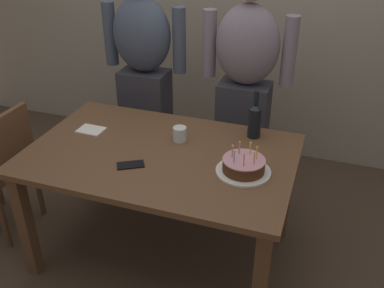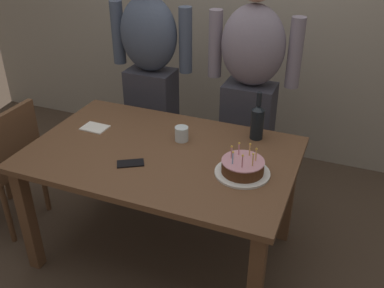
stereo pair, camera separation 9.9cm
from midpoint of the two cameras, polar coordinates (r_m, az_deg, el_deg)
ground_plane at (r=2.89m, az=-4.64°, el=-13.80°), size 10.00×10.00×0.00m
dining_table at (r=2.50m, az=-5.23°, el=-3.01°), size 1.50×0.96×0.74m
birthday_cake at (r=2.25m, az=5.55°, el=-2.95°), size 0.29×0.29×0.15m
water_glass_near at (r=2.54m, az=-2.74°, el=1.31°), size 0.08×0.08×0.09m
wine_bottle at (r=2.57m, az=7.16°, el=3.20°), size 0.08×0.08×0.29m
cell_phone at (r=2.35m, az=-9.29°, el=-2.74°), size 0.16×0.14×0.01m
napkin_stack at (r=2.75m, az=-14.15°, el=1.79°), size 0.16×0.12×0.01m
person_man_bearded at (r=3.15m, az=-7.20°, el=8.71°), size 0.61×0.27×1.66m
person_woman_cardigan at (r=2.92m, az=5.97°, el=7.06°), size 0.61×0.27×1.66m
dining_chair at (r=3.03m, az=-24.67°, el=-2.34°), size 0.42×0.42×0.87m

